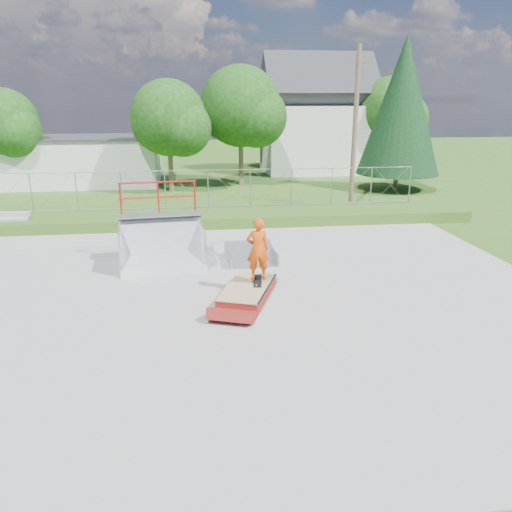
{
  "coord_description": "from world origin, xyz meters",
  "views": [
    {
      "loc": [
        -0.71,
        -13.02,
        5.42
      ],
      "look_at": [
        1.03,
        0.64,
        1.1
      ],
      "focal_mm": 35.0,
      "sensor_mm": 36.0,
      "label": 1
    }
  ],
  "objects": [
    {
      "name": "conifer_tree",
      "position": [
        12.0,
        17.0,
        5.05
      ],
      "size": [
        5.04,
        5.04,
        9.1
      ],
      "color": "brown",
      "rests_on": "ground"
    },
    {
      "name": "tree_back_mid",
      "position": [
        5.21,
        27.86,
        3.63
      ],
      "size": [
        4.08,
        3.84,
        5.7
      ],
      "color": "brown",
      "rests_on": "ground"
    },
    {
      "name": "grass_berm",
      "position": [
        0.0,
        9.5,
        0.25
      ],
      "size": [
        24.0,
        3.0,
        0.5
      ],
      "primitive_type": "cube",
      "color": "#315A19",
      "rests_on": "ground"
    },
    {
      "name": "concrete_stairs",
      "position": [
        -8.5,
        8.7,
        0.4
      ],
      "size": [
        1.5,
        1.6,
        0.8
      ],
      "primitive_type": null,
      "color": "#9A9A97",
      "rests_on": "ground"
    },
    {
      "name": "utility_building_flat",
      "position": [
        -8.0,
        22.0,
        1.5
      ],
      "size": [
        10.0,
        6.0,
        3.0
      ],
      "primitive_type": "cube",
      "color": "silver",
      "rests_on": "ground"
    },
    {
      "name": "skater",
      "position": [
        1.05,
        0.4,
        1.31
      ],
      "size": [
        0.68,
        0.47,
        1.8
      ],
      "primitive_type": "imported",
      "rotation": [
        0.0,
        0.0,
        3.2
      ],
      "color": "#E3490A",
      "rests_on": "grind_box"
    },
    {
      "name": "tree_left_near",
      "position": [
        -1.75,
        17.83,
        4.24
      ],
      "size": [
        4.76,
        4.48,
        6.65
      ],
      "color": "brown",
      "rests_on": "ground"
    },
    {
      "name": "flat_bank_ramp",
      "position": [
        1.22,
        3.48,
        0.26
      ],
      "size": [
        1.77,
        1.88,
        0.51
      ],
      "primitive_type": null,
      "rotation": [
        0.0,
        0.0,
        0.06
      ],
      "color": "#A7AAAF",
      "rests_on": "concrete_pad"
    },
    {
      "name": "skateboard",
      "position": [
        1.05,
        0.4,
        0.41
      ],
      "size": [
        0.34,
        0.82,
        0.13
      ],
      "primitive_type": "cube",
      "rotation": [
        0.14,
        0.0,
        -0.15
      ],
      "color": "black",
      "rests_on": "grind_box"
    },
    {
      "name": "quarter_pipe",
      "position": [
        -1.8,
        3.25,
        1.37
      ],
      "size": [
        2.96,
        2.59,
        2.74
      ],
      "primitive_type": null,
      "rotation": [
        0.0,
        0.0,
        0.1
      ],
      "color": "#A7AAAF",
      "rests_on": "concrete_pad"
    },
    {
      "name": "concrete_pad",
      "position": [
        0.0,
        0.0,
        0.02
      ],
      "size": [
        20.0,
        16.0,
        0.04
      ],
      "primitive_type": "cube",
      "color": "#9A9A97",
      "rests_on": "ground"
    },
    {
      "name": "tree_center",
      "position": [
        2.78,
        19.81,
        4.85
      ],
      "size": [
        5.44,
        5.12,
        7.6
      ],
      "color": "brown",
      "rests_on": "ground"
    },
    {
      "name": "chain_link_fence",
      "position": [
        0.0,
        10.5,
        1.4
      ],
      "size": [
        20.0,
        0.06,
        1.8
      ],
      "primitive_type": null,
      "color": "gray",
      "rests_on": "grass_berm"
    },
    {
      "name": "tree_right_far",
      "position": [
        14.27,
        23.82,
        4.54
      ],
      "size": [
        5.1,
        4.8,
        7.12
      ],
      "color": "brown",
      "rests_on": "ground"
    },
    {
      "name": "grind_box",
      "position": [
        0.72,
        0.14,
        0.18
      ],
      "size": [
        1.96,
        2.7,
        0.36
      ],
      "rotation": [
        0.0,
        0.0,
        -0.36
      ],
      "color": "maroon",
      "rests_on": "concrete_pad"
    },
    {
      "name": "tree_left_far",
      "position": [
        -11.77,
        19.85,
        3.94
      ],
      "size": [
        4.42,
        4.16,
        6.18
      ],
      "color": "brown",
      "rests_on": "ground"
    },
    {
      "name": "ground",
      "position": [
        0.0,
        0.0,
        0.0
      ],
      "size": [
        120.0,
        120.0,
        0.0
      ],
      "primitive_type": "plane",
      "color": "#315A19",
      "rests_on": "ground"
    },
    {
      "name": "gable_house",
      "position": [
        9.0,
        26.0,
        3.84
      ],
      "size": [
        8.4,
        6.08,
        8.94
      ],
      "color": "silver",
      "rests_on": "ground"
    },
    {
      "name": "utility_pole",
      "position": [
        7.5,
        12.0,
        4.0
      ],
      "size": [
        0.24,
        0.24,
        8.0
      ],
      "primitive_type": "cylinder",
      "color": "brown",
      "rests_on": "ground"
    }
  ]
}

